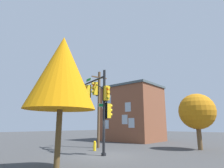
{
  "coord_description": "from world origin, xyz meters",
  "views": [
    {
      "loc": [
        -9.85,
        10.54,
        2.13
      ],
      "look_at": [
        -0.48,
        -0.37,
        5.31
      ],
      "focal_mm": 30.24,
      "sensor_mm": 36.0,
      "label": 1
    }
  ],
  "objects": [
    {
      "name": "signal_pole_assembly",
      "position": [
        1.34,
        -0.44,
        4.44
      ],
      "size": [
        5.67,
        2.0,
        6.45
      ],
      "color": "black",
      "rests_on": "ground_plane"
    },
    {
      "name": "utility_pole",
      "position": [
        3.78,
        -3.26,
        4.0
      ],
      "size": [
        0.54,
        1.78,
        7.72
      ],
      "color": "brown",
      "rests_on": "ground_plane"
    },
    {
      "name": "tree_mid",
      "position": [
        -4.3,
        -8.13,
        3.42
      ],
      "size": [
        3.31,
        3.31,
        5.1
      ],
      "color": "brown",
      "rests_on": "ground_plane"
    },
    {
      "name": "ground_plane",
      "position": [
        0.0,
        0.0,
        0.0
      ],
      "size": [
        120.0,
        120.0,
        0.0
      ],
      "primitive_type": "plane",
      "color": "#3C3D3E"
    },
    {
      "name": "brick_building",
      "position": [
        5.95,
        -12.42,
        3.92
      ],
      "size": [
        7.81,
        6.36,
        7.81
      ],
      "color": "brown",
      "rests_on": "ground_plane"
    },
    {
      "name": "fire_hydrant",
      "position": [
        2.48,
        -1.51,
        0.41
      ],
      "size": [
        0.33,
        0.24,
        0.83
      ],
      "color": "yellow",
      "rests_on": "ground_plane"
    },
    {
      "name": "tree_near",
      "position": [
        -1.73,
        5.07,
        4.86
      ],
      "size": [
        3.53,
        3.53,
        6.83
      ],
      "color": "brown",
      "rests_on": "ground_plane"
    }
  ]
}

